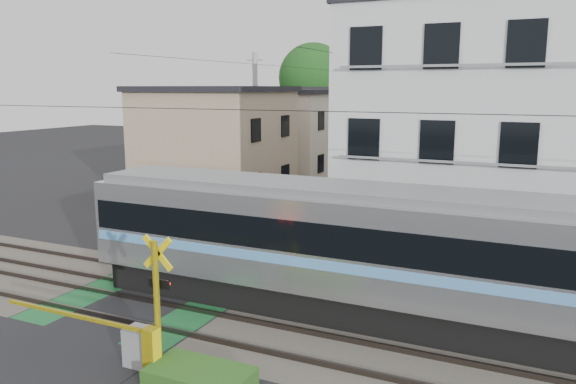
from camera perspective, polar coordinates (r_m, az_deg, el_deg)
The scene contains 11 objects.
ground at distance 17.77m, azimuth -13.48°, elevation -10.25°, with size 120.00×120.00×0.00m, color black.
track_bed at distance 17.75m, azimuth -13.49°, elevation -10.14°, with size 120.00×120.00×0.14m.
crossing_signal_near at distance 13.37m, azimuth -14.60°, elevation -14.16°, with size 4.74×0.65×3.09m.
crossing_signal_far at distance 21.82m, azimuth -12.98°, elevation -4.35°, with size 4.74×0.65×3.09m.
apartment_block at distance 22.56m, azimuth 19.87°, elevation 5.95°, with size 10.20×8.36×9.30m.
houses_row at distance 40.28m, azimuth 10.14°, elevation 6.16°, with size 22.07×31.35×6.80m.
tree_hill at distance 62.30m, azimuth 15.95°, elevation 9.84°, with size 40.00×13.39×11.76m.
catenary at distance 13.94m, azimuth 5.68°, elevation 0.06°, with size 60.00×5.04×7.00m.
utility_poles at distance 37.80m, azimuth 7.11°, elevation 7.23°, with size 7.90×42.00×8.00m.
pedestrian at distance 44.12m, azimuth 11.92°, elevation 3.29°, with size 0.59×0.39×1.62m, color black.
weed_patches at distance 16.65m, azimuth -8.86°, elevation -10.84°, with size 10.25×8.80×0.40m.
Camera 1 is at (10.48, -12.92, 6.23)m, focal length 35.00 mm.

